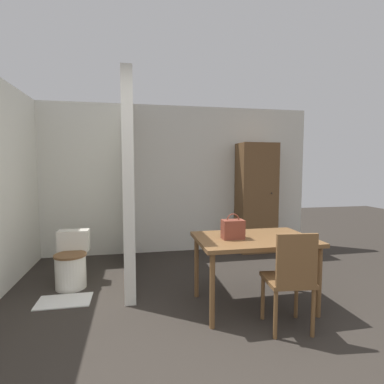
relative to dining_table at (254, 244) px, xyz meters
name	(u,v)px	position (x,y,z in m)	size (l,w,h in m)	color
wall_back	(167,180)	(-0.66, 2.27, 0.59)	(5.09, 0.12, 2.50)	silver
partition_wall	(129,183)	(-1.28, 1.23, 0.59)	(0.12, 1.96, 2.50)	silver
dining_table	(254,244)	(0.00, 0.00, 0.00)	(1.20, 0.80, 0.74)	brown
wooden_chair	(291,277)	(0.13, -0.53, -0.16)	(0.44, 0.44, 0.92)	brown
toilet	(72,263)	(-1.99, 0.94, -0.37)	(0.38, 0.53, 0.66)	silver
handbag	(233,229)	(-0.24, -0.02, 0.18)	(0.22, 0.14, 0.26)	brown
wooden_cabinet	(256,198)	(0.87, 1.97, 0.27)	(0.63, 0.47, 1.87)	brown
bath_mat	(64,301)	(-1.99, 0.49, -0.66)	(0.57, 0.35, 0.01)	silver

